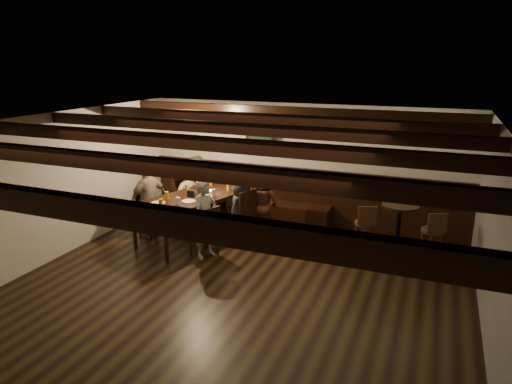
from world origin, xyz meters
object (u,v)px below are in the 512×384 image
at_px(bar_stool_right, 430,250).
at_px(person_bench_centre, 233,195).
at_px(chair_right_near, 241,225).
at_px(person_right_far, 205,219).
at_px(chair_left_far, 151,222).
at_px(bar_stool_left, 364,242).
at_px(person_left_near, 186,193).
at_px(person_bench_left, 197,186).
at_px(person_left_far, 149,200).
at_px(person_right_near, 242,210).
at_px(chair_right_far, 205,241).
at_px(chair_left_near, 187,210).
at_px(person_bench_right, 264,204).
at_px(dining_table, 194,199).
at_px(high_top_table, 399,225).

bearing_deg(bar_stool_right, person_bench_centre, 142.60).
distance_m(chair_right_near, person_right_far, 0.97).
xyz_separation_m(chair_left_far, bar_stool_left, (3.89, 0.24, 0.11)).
bearing_deg(person_left_near, person_bench_left, -161.57).
distance_m(person_left_far, person_right_far, 1.50).
relative_size(person_left_far, person_right_far, 1.06).
xyz_separation_m(person_bench_centre, bar_stool_left, (2.75, -0.97, -0.21)).
bearing_deg(person_right_near, chair_right_near, 90.00).
height_order(chair_left_far, person_bench_left, person_bench_left).
bearing_deg(chair_right_near, person_right_near, -90.00).
xyz_separation_m(chair_right_near, chair_right_far, (-0.28, -0.86, -0.03)).
distance_m(person_right_near, person_right_far, 0.90).
relative_size(chair_left_near, person_bench_right, 0.75).
bearing_deg(chair_left_near, person_bench_centre, 129.81).
relative_size(chair_right_far, person_bench_left, 0.68).
distance_m(chair_left_near, person_left_far, 0.99).
distance_m(person_bench_centre, bar_stool_left, 2.92).
relative_size(dining_table, person_right_near, 2.00).
height_order(person_left_far, person_right_near, person_left_far).
relative_size(chair_right_near, person_bench_right, 0.79).
bearing_deg(chair_left_near, person_left_far, -1.92).
distance_m(person_bench_right, bar_stool_left, 2.03).
distance_m(person_bench_left, bar_stool_right, 4.78).
relative_size(person_right_near, high_top_table, 1.17).
height_order(person_bench_right, bar_stool_left, person_bench_right).
height_order(chair_right_far, person_bench_centre, person_bench_centre).
bearing_deg(person_bench_right, chair_left_far, 39.83).
bearing_deg(high_top_table, chair_left_near, 174.33).
bearing_deg(person_left_near, bar_stool_left, 98.01).
height_order(dining_table, person_right_far, person_right_far).
distance_m(chair_left_near, person_bench_centre, 0.99).
bearing_deg(person_right_near, person_bench_left, 74.74).
relative_size(person_left_near, bar_stool_left, 1.23).
bearing_deg(chair_right_far, person_bench_right, -7.65).
distance_m(dining_table, chair_right_near, 0.96).
height_order(chair_left_far, person_bench_right, person_bench_right).
xyz_separation_m(chair_left_far, person_left_far, (-0.03, 0.01, 0.44)).
distance_m(dining_table, bar_stool_right, 4.09).
relative_size(person_right_far, high_top_table, 1.31).
height_order(person_bench_centre, bar_stool_left, person_bench_centre).
relative_size(chair_left_near, chair_right_far, 1.06).
height_order(person_bench_right, person_left_near, person_left_near).
distance_m(chair_left_near, person_bench_left, 0.60).
bearing_deg(person_left_far, chair_right_far, 90.00).
bearing_deg(chair_left_near, person_bench_left, -158.18).
bearing_deg(chair_right_far, bar_stool_right, -60.56).
bearing_deg(chair_right_far, person_left_near, 58.50).
distance_m(person_left_far, bar_stool_right, 4.94).
relative_size(chair_left_far, person_left_near, 0.69).
height_order(person_right_near, person_right_far, person_right_far).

